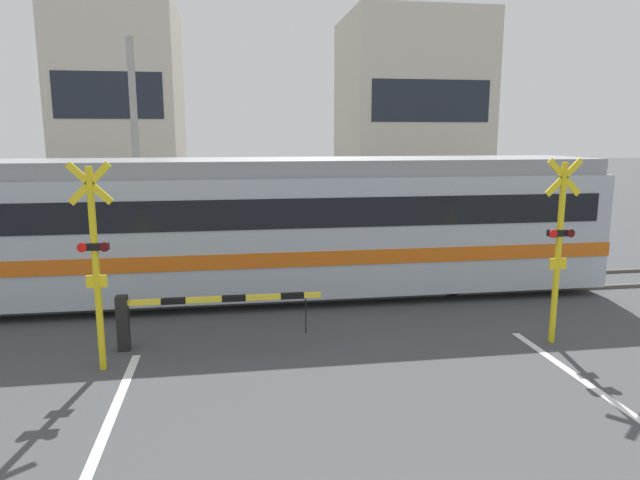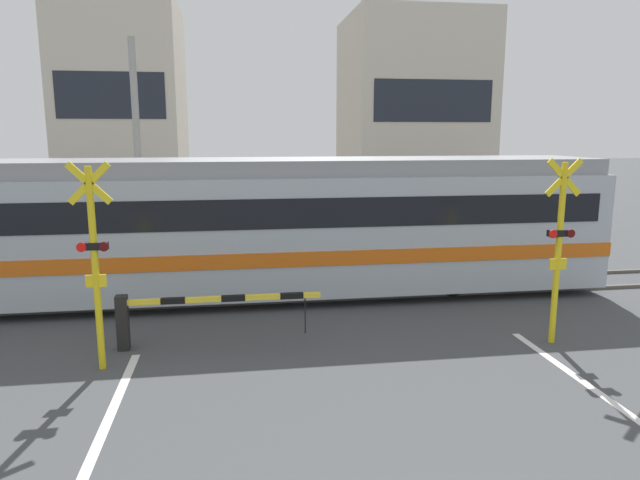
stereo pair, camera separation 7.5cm
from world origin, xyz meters
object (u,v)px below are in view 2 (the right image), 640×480
Objects in this scene: commuter_train at (204,225)px; crossing_signal_left at (95,257)px; crossing_barrier_far at (389,239)px; pedestrian at (261,219)px; crossing_signal_right at (559,243)px; crossing_barrier_near at (177,310)px.

commuter_train is 5.52× the size of crossing_signal_left.
crossing_barrier_far is 2.33× the size of pedestrian.
crossing_signal_right is at bearing 0.00° from crossing_signal_left.
crossing_signal_right is at bearing -80.76° from crossing_barrier_far.
crossing_barrier_near is 8.45m from crossing_barrier_far.
crossing_signal_right is (7.95, 0.00, 0.00)m from crossing_signal_left.
commuter_train is 3.31m from crossing_barrier_near.
commuter_train is 4.21m from crossing_signal_left.
crossing_signal_left is 1.00× the size of crossing_signal_right.
crossing_signal_left and crossing_signal_right have the same top height.
commuter_train is 5.12× the size of crossing_barrier_far.
pedestrian is at bearing 75.72° from commuter_train.
crossing_signal_left is (-1.15, -0.81, 1.18)m from crossing_barrier_near.
commuter_train is 5.52× the size of crossing_signal_right.
crossing_signal_right reaches higher than pedestrian.
crossing_barrier_near is 2.33× the size of pedestrian.
crossing_barrier_far is at bearing 46.19° from crossing_signal_left.
crossing_barrier_far is 4.85m from pedestrian.
commuter_train is at bearing -149.14° from crossing_barrier_far.
pedestrian is (1.96, 9.43, 0.20)m from crossing_barrier_near.
commuter_train is 7.55m from crossing_signal_right.
crossing_signal_right is (1.15, -7.09, 1.18)m from crossing_barrier_far.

